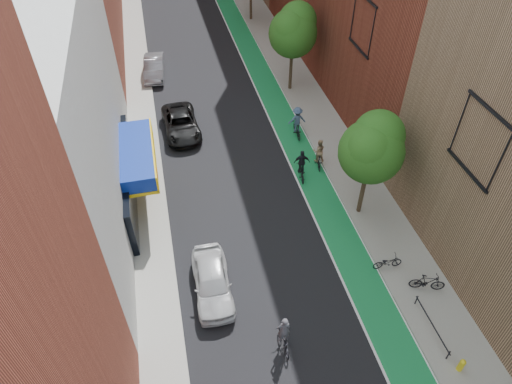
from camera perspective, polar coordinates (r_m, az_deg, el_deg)
bike_lane at (r=38.37m, az=1.01°, el=13.86°), size 2.00×68.00×0.01m
sidewalk_left at (r=37.48m, az=-14.34°, el=11.86°), size 2.00×68.00×0.15m
sidewalk_right at (r=38.95m, az=4.69°, el=14.32°), size 3.00×68.00×0.15m
building_left_white at (r=25.02m, az=-26.94°, el=7.64°), size 8.00×20.00×12.00m
tree_near at (r=23.80m, az=14.38°, el=5.48°), size 3.40×3.36×6.42m
tree_mid at (r=34.92m, az=4.72°, el=19.60°), size 3.55×3.53×6.74m
parked_car_white at (r=22.18m, az=-5.51°, el=-11.08°), size 1.85×4.37×1.47m
parked_car_black at (r=32.19m, az=-9.35°, el=8.43°), size 2.50×5.04×1.37m
parked_car_silver at (r=39.54m, az=-12.61°, el=14.96°), size 1.95×4.52×1.45m
cyclist_lead at (r=20.62m, az=3.49°, el=-17.66°), size 0.59×1.57×1.97m
cyclist_lane_near at (r=28.98m, az=7.83°, el=4.59°), size 0.86×1.61×1.93m
cyclist_lane_mid at (r=28.00m, az=5.74°, el=3.03°), size 1.01×1.67×1.98m
cyclist_lane_far at (r=31.40m, az=5.16°, el=8.55°), size 1.22×1.78×2.19m
parked_bike_mid at (r=23.61m, az=20.65°, el=-10.52°), size 1.76×1.02×1.02m
parked_bike_far at (r=23.94m, az=16.13°, el=-8.42°), size 1.54×0.59×0.80m
fire_hydrant at (r=21.88m, az=24.31°, el=-19.08°), size 0.25×0.25×0.73m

